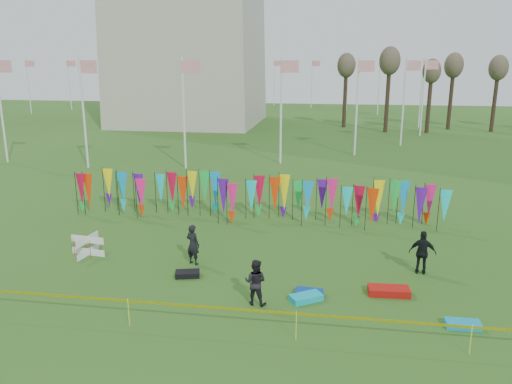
# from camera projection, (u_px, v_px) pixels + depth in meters

# --- Properties ---
(ground) EXTENTS (160.00, 160.00, 0.00)m
(ground) POSITION_uv_depth(u_px,v_px,m) (200.00, 309.00, 15.98)
(ground) COLOR #275016
(ground) RESTS_ON ground
(flagpole_ring) EXTENTS (57.40, 56.16, 8.00)m
(flagpole_ring) POSITION_uv_depth(u_px,v_px,m) (191.00, 91.00, 62.92)
(flagpole_ring) COLOR silver
(flagpole_ring) RESTS_ON ground
(banner_row) EXTENTS (18.64, 0.64, 2.21)m
(banner_row) POSITION_uv_depth(u_px,v_px,m) (255.00, 195.00, 24.54)
(banner_row) COLOR black
(banner_row) RESTS_ON ground
(caution_tape_near) EXTENTS (26.00, 0.02, 0.90)m
(caution_tape_near) POSITION_uv_depth(u_px,v_px,m) (180.00, 306.00, 14.54)
(caution_tape_near) COLOR #ECEE05
(caution_tape_near) RESTS_ON ground
(box_kite) EXTENTS (0.77, 0.77, 0.85)m
(box_kite) POSITION_uv_depth(u_px,v_px,m) (88.00, 246.00, 20.28)
(box_kite) COLOR red
(box_kite) RESTS_ON ground
(person_left) EXTENTS (0.71, 0.62, 1.61)m
(person_left) POSITION_uv_depth(u_px,v_px,m) (193.00, 244.00, 19.36)
(person_left) COLOR black
(person_left) RESTS_ON ground
(person_mid) EXTENTS (0.81, 0.57, 1.54)m
(person_mid) POSITION_uv_depth(u_px,v_px,m) (255.00, 282.00, 16.15)
(person_mid) COLOR black
(person_mid) RESTS_ON ground
(person_right) EXTENTS (1.04, 0.69, 1.66)m
(person_right) POSITION_uv_depth(u_px,v_px,m) (423.00, 253.00, 18.47)
(person_right) COLOR black
(person_right) RESTS_ON ground
(kite_bag_turquoise) EXTENTS (1.18, 1.02, 0.21)m
(kite_bag_turquoise) POSITION_uv_depth(u_px,v_px,m) (306.00, 298.00, 16.53)
(kite_bag_turquoise) COLOR #0DB2C8
(kite_bag_turquoise) RESTS_ON ground
(kite_bag_blue) EXTENTS (0.95, 0.54, 0.19)m
(kite_bag_blue) POSITION_uv_depth(u_px,v_px,m) (309.00, 293.00, 16.90)
(kite_bag_blue) COLOR #093998
(kite_bag_blue) RESTS_ON ground
(kite_bag_red) EXTENTS (1.41, 0.71, 0.25)m
(kite_bag_red) POSITION_uv_depth(u_px,v_px,m) (389.00, 291.00, 16.96)
(kite_bag_red) COLOR #B5120C
(kite_bag_red) RESTS_ON ground
(kite_bag_black) EXTENTS (0.98, 0.71, 0.20)m
(kite_bag_black) POSITION_uv_depth(u_px,v_px,m) (187.00, 274.00, 18.38)
(kite_bag_black) COLOR black
(kite_bag_black) RESTS_ON ground
(kite_bag_teal) EXTENTS (1.02, 0.51, 0.19)m
(kite_bag_teal) POSITION_uv_depth(u_px,v_px,m) (463.00, 324.00, 14.87)
(kite_bag_teal) COLOR #0D97BE
(kite_bag_teal) RESTS_ON ground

